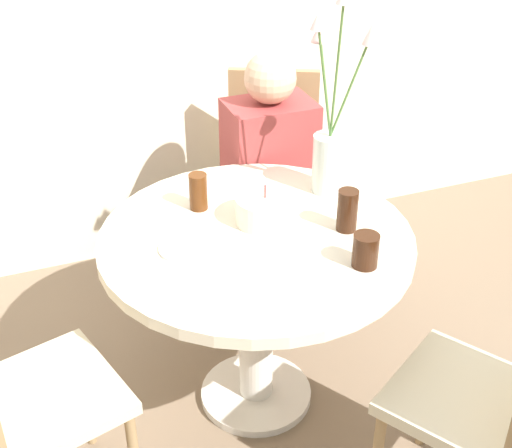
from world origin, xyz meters
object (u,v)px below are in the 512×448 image
flower_vase (331,136)px  drink_glass_1 (198,192)px  chair_near_front (13,389)px  chair_far_back (271,168)px  chair_right_flank (499,390)px  person_woman (269,188)px  drink_glass_2 (366,250)px  birthday_cake (265,209)px  side_plate (185,248)px  drink_glass_0 (347,210)px

flower_vase → drink_glass_1: size_ratio=5.72×
chair_near_front → chair_far_back: bearing=-65.8°
chair_right_flank → person_woman: (-0.14, 1.30, -0.02)m
flower_vase → drink_glass_2: flower_vase is taller
birthday_cake → drink_glass_1: size_ratio=1.54×
chair_far_back → side_plate: size_ratio=5.70×
chair_near_front → drink_glass_1: 0.85m
birthday_cake → drink_glass_2: size_ratio=1.86×
drink_glass_0 → chair_near_front: bearing=-171.9°
chair_right_flank → drink_glass_0: (-0.15, 0.63, 0.25)m
drink_glass_0 → drink_glass_2: 0.21m
chair_far_back → person_woman: bearing=-90.0°
chair_far_back → drink_glass_1: bearing=-107.0°
chair_right_flank → flower_vase: bearing=-115.6°
chair_far_back → chair_near_front: same height
chair_right_flank → drink_glass_1: (-0.55, 0.93, 0.24)m
drink_glass_0 → drink_glass_1: size_ratio=1.10×
side_plate → chair_right_flank: bearing=-46.6°
chair_near_front → person_woman: person_woman is taller
birthday_cake → drink_glass_2: (0.18, -0.34, 0.01)m
chair_far_back → side_plate: (-0.59, -0.75, 0.18)m
flower_vase → person_woman: 0.59m
flower_vase → drink_glass_2: size_ratio=6.94×
chair_near_front → side_plate: (0.56, 0.22, 0.18)m
side_plate → person_woman: (0.52, 0.60, -0.20)m
drink_glass_0 → chair_right_flank: bearing=-76.8°
chair_right_flank → birthday_cake: bearing=-95.7°
drink_glass_2 → drink_glass_0: bearing=77.8°
side_plate → drink_glass_0: 0.52m
drink_glass_2 → chair_far_back: bearing=83.2°
chair_far_back → chair_right_flank: (0.07, -1.45, 0.00)m
flower_vase → drink_glass_0: (-0.06, -0.25, -0.14)m
chair_far_back → flower_vase: size_ratio=1.27×
chair_far_back → drink_glass_2: 1.05m
flower_vase → chair_right_flank: bearing=-84.2°
drink_glass_2 → drink_glass_1: bearing=125.5°
chair_right_flank → flower_vase: flower_vase is taller
birthday_cake → side_plate: bearing=-166.6°
drink_glass_2 → birthday_cake: bearing=117.9°
drink_glass_2 → chair_near_front: bearing=177.4°
side_plate → person_woman: bearing=49.0°
flower_vase → person_woman: size_ratio=0.67×
side_plate → drink_glass_1: (0.11, 0.23, 0.06)m
chair_near_front → person_woman: 1.36m
drink_glass_1 → chair_near_front: bearing=-146.2°
chair_near_front → drink_glass_0: size_ratio=6.63×
chair_right_flank → drink_glass_2: (-0.19, 0.43, 0.23)m
chair_near_front → person_woman: size_ratio=0.85×
chair_far_back → side_plate: bearing=-102.7°
drink_glass_2 → person_woman: 0.91m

